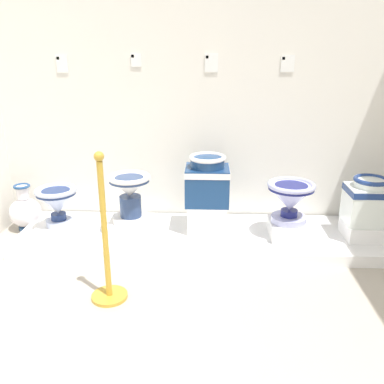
{
  "coord_description": "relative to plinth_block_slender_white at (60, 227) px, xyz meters",
  "views": [
    {
      "loc": [
        1.91,
        -0.71,
        1.62
      ],
      "look_at": [
        1.77,
        2.6,
        0.47
      ],
      "focal_mm": 38.62,
      "sensor_mm": 36.0,
      "label": 1
    }
  ],
  "objects": [
    {
      "name": "antique_toilet_slender_white",
      "position": [
        -0.0,
        0.0,
        0.25
      ],
      "size": [
        0.36,
        0.36,
        0.34
      ],
      "color": "silver",
      "rests_on": "plinth_block_slender_white"
    },
    {
      "name": "antique_toilet_central_ornate",
      "position": [
        0.65,
        -0.06,
        0.36
      ],
      "size": [
        0.35,
        0.35,
        0.42
      ],
      "color": "white",
      "rests_on": "plinth_block_central_ornate"
    },
    {
      "name": "stanchion_post_near_left",
      "position": [
        0.64,
        -0.88,
        0.2
      ],
      "size": [
        0.25,
        0.25,
        1.03
      ],
      "color": "gold",
      "rests_on": "ground_plane"
    },
    {
      "name": "info_placard_first",
      "position": [
        0.01,
        0.44,
        1.37
      ],
      "size": [
        0.1,
        0.01,
        0.15
      ],
      "color": "white"
    },
    {
      "name": "display_platform",
      "position": [
        1.31,
        0.01,
        -0.07
      ],
      "size": [
        3.29,
        0.83,
        0.1
      ],
      "primitive_type": "cube",
      "color": "white",
      "rests_on": "ground_plane"
    },
    {
      "name": "plinth_block_pale_glazed",
      "position": [
        2.63,
        -0.05,
        0.04
      ],
      "size": [
        0.33,
        0.32,
        0.13
      ],
      "primitive_type": "cube",
      "color": "white",
      "rests_on": "display_platform"
    },
    {
      "name": "info_placard_fourth",
      "position": [
        1.97,
        0.44,
        1.38
      ],
      "size": [
        0.12,
        0.01,
        0.14
      ],
      "color": "white"
    },
    {
      "name": "plinth_block_rightmost",
      "position": [
        1.3,
        0.06,
        0.1
      ],
      "size": [
        0.33,
        0.32,
        0.25
      ],
      "primitive_type": "cube",
      "color": "white",
      "rests_on": "display_platform"
    },
    {
      "name": "antique_toilet_rightmost",
      "position": [
        1.3,
        0.06,
        0.44
      ],
      "size": [
        0.38,
        0.33,
        0.42
      ],
      "color": "navy",
      "rests_on": "plinth_block_rightmost"
    },
    {
      "name": "plinth_block_slender_white",
      "position": [
        0.0,
        0.0,
        0.0
      ],
      "size": [
        0.37,
        0.34,
        0.04
      ],
      "primitive_type": "cube",
      "color": "white",
      "rests_on": "display_platform"
    },
    {
      "name": "info_placard_second",
      "position": [
        0.67,
        0.44,
        1.4
      ],
      "size": [
        0.09,
        0.01,
        0.11
      ],
      "color": "white"
    },
    {
      "name": "wall_back",
      "position": [
        1.31,
        0.47,
        1.39
      ],
      "size": [
        4.03,
        0.06,
        3.02
      ],
      "primitive_type": "cube",
      "color": "white",
      "rests_on": "ground_plane"
    },
    {
      "name": "decorative_vase_spare",
      "position": [
        -0.4,
        0.22,
        0.06
      ],
      "size": [
        0.29,
        0.29,
        0.44
      ],
      "color": "navy",
      "rests_on": "ground_plane"
    },
    {
      "name": "antique_toilet_leftmost",
      "position": [
        1.99,
        -0.05,
        0.33
      ],
      "size": [
        0.39,
        0.39,
        0.35
      ],
      "color": "#B2B6E7",
      "rests_on": "plinth_block_leftmost"
    },
    {
      "name": "antique_toilet_pale_glazed",
      "position": [
        2.63,
        -0.05,
        0.32
      ],
      "size": [
        0.36,
        0.3,
        0.4
      ],
      "color": "white",
      "rests_on": "plinth_block_pale_glazed"
    },
    {
      "name": "info_placard_third",
      "position": [
        1.32,
        0.44,
        1.38
      ],
      "size": [
        0.12,
        0.01,
        0.16
      ],
      "color": "white"
    },
    {
      "name": "plinth_block_leftmost",
      "position": [
        1.99,
        -0.05,
        0.04
      ],
      "size": [
        0.31,
        0.36,
        0.13
      ],
      "primitive_type": "cube",
      "color": "white",
      "rests_on": "display_platform"
    },
    {
      "name": "plinth_block_central_ornate",
      "position": [
        0.65,
        -0.06,
        0.04
      ],
      "size": [
        0.38,
        0.38,
        0.12
      ],
      "primitive_type": "cube",
      "color": "white",
      "rests_on": "display_platform"
    }
  ]
}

